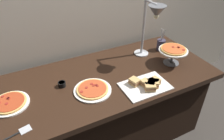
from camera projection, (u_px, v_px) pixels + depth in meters
ground_plane at (107, 134)px, 2.24m from camera, size 8.00×8.00×0.00m
back_wall at (82, 8)px, 1.92m from camera, size 4.40×0.04×2.40m
buffet_table at (107, 108)px, 2.02m from camera, size 1.90×0.84×0.76m
heat_lamp at (154, 17)px, 1.78m from camera, size 0.15×0.31×0.54m
pizza_plate_front at (93, 90)px, 1.65m from camera, size 0.29×0.29×0.03m
pizza_plate_center at (10, 103)px, 1.52m from camera, size 0.27×0.27×0.03m
pizza_plate_raised_stand at (173, 51)px, 1.91m from camera, size 0.26×0.26×0.16m
sandwich_platter at (147, 84)px, 1.68m from camera, size 0.38×0.26×0.06m
sauce_cup_near at (62, 84)px, 1.69m from camera, size 0.06×0.06×0.04m
utensil_holder at (161, 44)px, 2.15m from camera, size 0.08×0.08×0.23m
serving_spatula at (19, 133)px, 1.32m from camera, size 0.17×0.07×0.01m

